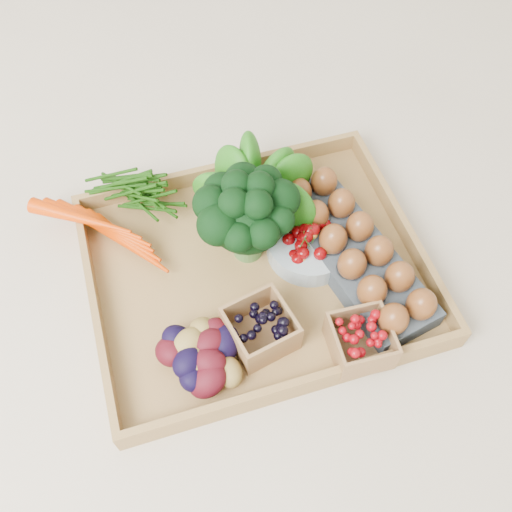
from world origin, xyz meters
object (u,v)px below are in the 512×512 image
object	(u,v)px
broccoli	(247,229)
cherry_bowl	(309,245)
tray	(256,273)
egg_carton	(353,256)

from	to	relation	value
broccoli	cherry_bowl	world-z (taller)	broccoli
tray	cherry_bowl	size ratio (longest dim) A/B	3.78
tray	egg_carton	size ratio (longest dim) A/B	1.64
broccoli	cherry_bowl	bearing A→B (deg)	-17.47
broccoli	egg_carton	xyz separation A→B (m)	(0.16, -0.08, -0.05)
tray	egg_carton	distance (m)	0.17
broccoli	egg_carton	bearing A→B (deg)	-24.76
egg_carton	broccoli	bearing A→B (deg)	143.89
tray	cherry_bowl	distance (m)	0.10
tray	egg_carton	bearing A→B (deg)	-11.67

